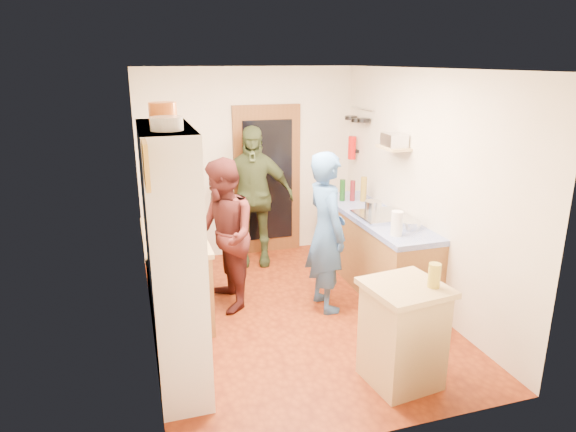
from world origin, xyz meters
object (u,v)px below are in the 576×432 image
hutch_body (174,260)px  right_counter_base (373,251)px  person_left (225,234)px  person_back (253,196)px  island_base (402,337)px  person_hob (330,233)px

hutch_body → right_counter_base: size_ratio=1.00×
person_left → person_back: size_ratio=0.90×
hutch_body → person_back: 2.69m
hutch_body → person_left: (0.65, 1.24, -0.25)m
person_left → person_back: 1.29m
right_counter_base → island_base: bearing=-109.6°
island_base → person_hob: bearing=92.8°
island_base → person_left: size_ratio=0.51×
person_back → right_counter_base: bearing=-26.2°
island_base → person_left: bearing=121.5°
right_counter_base → person_left: 1.90m
right_counter_base → hutch_body: bearing=-152.5°
hutch_body → person_hob: (1.73, 0.84, -0.21)m
hutch_body → person_left: bearing=62.2°
right_counter_base → person_hob: person_hob is taller
person_hob → person_left: 1.15m
hutch_body → person_back: bearing=62.4°
person_hob → person_back: (-0.49, 1.54, 0.05)m
island_base → person_hob: 1.56m
right_counter_base → person_hob: 1.01m
person_left → island_base: bearing=26.5°
hutch_body → person_hob: hutch_body is taller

